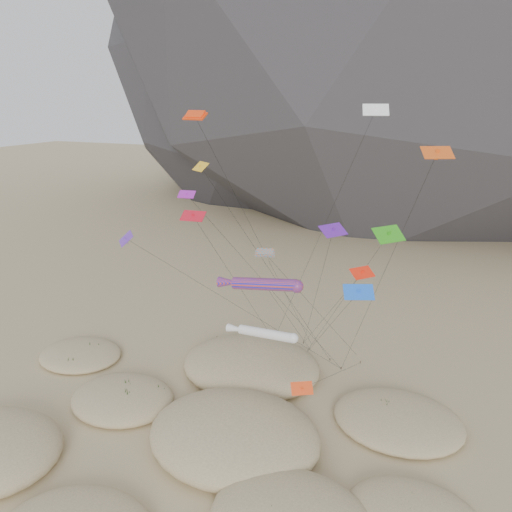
{
  "coord_description": "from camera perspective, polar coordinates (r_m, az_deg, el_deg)",
  "views": [
    {
      "loc": [
        18.7,
        -30.58,
        30.41
      ],
      "look_at": [
        1.17,
        12.0,
        15.61
      ],
      "focal_mm": 35.0,
      "sensor_mm": 36.0,
      "label": 1
    }
  ],
  "objects": [
    {
      "name": "dune_grass",
      "position": [
        49.32,
        -7.22,
        -19.21
      ],
      "size": [
        41.1,
        27.61,
        1.43
      ],
      "color": "black",
      "rests_on": "ground"
    },
    {
      "name": "delta_kites",
      "position": [
        45.26,
        5.26,
        2.69
      ],
      "size": [
        30.41,
        19.88,
        29.74
      ],
      "color": "#5A1EB2",
      "rests_on": "ground"
    },
    {
      "name": "multi_parafoil",
      "position": [
        48.98,
        1.24,
        0.14
      ],
      "size": [
        8.58,
        12.68,
        16.18
      ],
      "color": "#F45C19",
      "rests_on": "ground"
    },
    {
      "name": "white_tube_kite",
      "position": [
        48.48,
        0.81,
        -8.81
      ],
      "size": [
        7.69,
        16.6,
        9.45
      ],
      "color": "silver",
      "rests_on": "ground"
    },
    {
      "name": "rainbow_tube_kite",
      "position": [
        50.35,
        0.64,
        -3.23
      ],
      "size": [
        9.24,
        11.35,
        13.35
      ],
      "color": "#DE4517",
      "rests_on": "ground"
    },
    {
      "name": "dunes",
      "position": [
        49.59,
        -5.9,
        -19.01
      ],
      "size": [
        50.41,
        38.67,
        4.45
      ],
      "color": "#CCB789",
      "rests_on": "ground"
    },
    {
      "name": "orange_parafoil",
      "position": [
        47.61,
        -6.69,
        15.11
      ],
      "size": [
        9.07,
        15.09,
        29.19
      ],
      "color": "#EE370C",
      "rests_on": "ground"
    },
    {
      "name": "kite_stakes",
      "position": [
        63.66,
        4.24,
        -10.62
      ],
      "size": [
        18.84,
        4.48,
        0.3
      ],
      "color": "#3F2D1E",
      "rests_on": "ground"
    },
    {
      "name": "ground",
      "position": [
        47.01,
        -7.49,
        -22.68
      ],
      "size": [
        500.0,
        500.0,
        0.0
      ],
      "primitive_type": "plane",
      "color": "#CCB789",
      "rests_on": "ground"
    }
  ]
}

